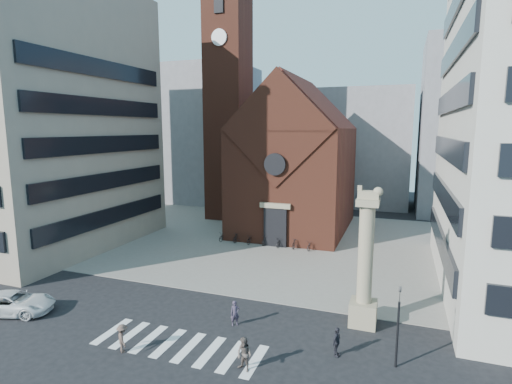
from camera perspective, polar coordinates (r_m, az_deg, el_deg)
ground at (r=26.82m, az=-8.61°, el=-17.60°), size 120.00×120.00×0.00m
piazza at (r=43.31m, az=3.59°, el=-7.00°), size 46.00×30.00×0.05m
zebra_crossing at (r=24.29m, az=-11.00°, el=-20.68°), size 10.20×3.20×0.01m
church at (r=47.61m, az=5.76°, el=4.18°), size 12.00×16.65×18.00m
campanile at (r=53.67m, az=-3.96°, el=13.03°), size 5.50×5.50×31.20m
building_left at (r=47.27m, az=-29.44°, el=9.13°), size 18.00×20.00×26.00m
bg_block_left at (r=68.71m, az=-7.51°, el=8.15°), size 16.00×14.00×22.00m
bg_block_mid at (r=66.25m, az=15.18°, el=6.15°), size 14.00×12.00×18.00m
bg_block_right at (r=63.77m, az=29.65°, el=7.89°), size 16.00×14.00×24.00m
lion_column at (r=25.47m, az=15.31°, el=-10.84°), size 1.63×1.60×8.68m
traffic_light at (r=22.17m, az=19.62°, el=-17.44°), size 0.13×0.16×4.30m
white_car at (r=31.39m, az=-31.38°, el=-13.38°), size 5.61×3.88×1.42m
pedestrian_0 at (r=25.62m, az=-3.02°, el=-16.90°), size 0.68×0.64×1.56m
pedestrian_1 at (r=21.44m, az=-1.68°, el=-22.18°), size 1.01×0.89×1.74m
pedestrian_2 at (r=23.00m, az=11.43°, el=-20.23°), size 0.58×1.00×1.60m
pedestrian_3 at (r=24.05m, az=-18.54°, el=-19.21°), size 1.14×1.10×1.56m
scooter_0 at (r=43.32m, az=-4.54°, el=-6.30°), size 0.97×1.95×0.98m
scooter_1 at (r=42.69m, az=-2.60°, el=-6.44°), size 0.82×1.87×1.09m
scooter_2 at (r=42.14m, az=-0.60°, el=-6.71°), size 0.97×1.95×0.98m
scooter_3 at (r=41.62m, az=1.46°, el=-6.84°), size 0.82×1.87×1.09m
scooter_4 at (r=41.17m, az=3.56°, el=-7.11°), size 0.97×1.95×0.98m
scooter_5 at (r=40.76m, az=5.72°, el=-7.23°), size 0.82×1.87×1.09m
scooter_6 at (r=40.43m, az=7.91°, el=-7.48°), size 0.97×1.95×0.98m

